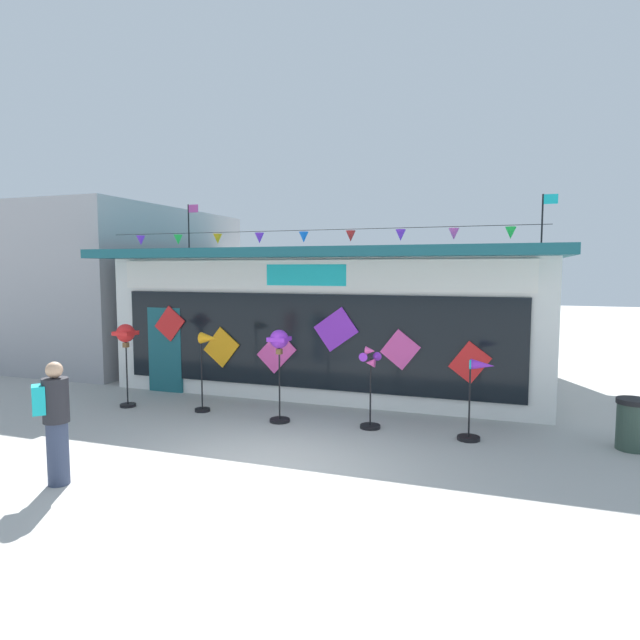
{
  "coord_description": "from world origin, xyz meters",
  "views": [
    {
      "loc": [
        3.34,
        -6.93,
        2.91
      ],
      "look_at": [
        -0.16,
        2.96,
        1.93
      ],
      "focal_mm": 30.7,
      "sensor_mm": 36.0,
      "label": 1
    }
  ],
  "objects_px": {
    "wind_spinner_right": "(476,394)",
    "person_mid_plaza": "(55,420)",
    "wind_spinner_left": "(207,355)",
    "trash_bin": "(633,424)",
    "wind_spinner_far_left": "(126,340)",
    "wind_spinner_center_right": "(370,380)",
    "wind_spinner_center_left": "(279,351)",
    "kite_shop_building": "(345,315)"
  },
  "relations": [
    {
      "from": "wind_spinner_right",
      "to": "person_mid_plaza",
      "type": "distance_m",
      "value": 6.48
    },
    {
      "from": "wind_spinner_left",
      "to": "trash_bin",
      "type": "height_order",
      "value": "wind_spinner_left"
    },
    {
      "from": "wind_spinner_far_left",
      "to": "wind_spinner_center_right",
      "type": "xyz_separation_m",
      "value": [
        5.23,
        0.17,
        -0.53
      ]
    },
    {
      "from": "wind_spinner_far_left",
      "to": "wind_spinner_center_left",
      "type": "bearing_deg",
      "value": 0.27
    },
    {
      "from": "wind_spinner_center_left",
      "to": "wind_spinner_right",
      "type": "height_order",
      "value": "wind_spinner_center_left"
    },
    {
      "from": "kite_shop_building",
      "to": "wind_spinner_center_right",
      "type": "height_order",
      "value": "kite_shop_building"
    },
    {
      "from": "kite_shop_building",
      "to": "trash_bin",
      "type": "height_order",
      "value": "kite_shop_building"
    },
    {
      "from": "wind_spinner_left",
      "to": "wind_spinner_center_left",
      "type": "height_order",
      "value": "wind_spinner_center_left"
    },
    {
      "from": "wind_spinner_center_right",
      "to": "wind_spinner_right",
      "type": "height_order",
      "value": "wind_spinner_center_right"
    },
    {
      "from": "kite_shop_building",
      "to": "wind_spinner_far_left",
      "type": "relative_size",
      "value": 5.87
    },
    {
      "from": "wind_spinner_right",
      "to": "kite_shop_building",
      "type": "bearing_deg",
      "value": 130.54
    },
    {
      "from": "person_mid_plaza",
      "to": "wind_spinner_center_left",
      "type": "bearing_deg",
      "value": -69.77
    },
    {
      "from": "kite_shop_building",
      "to": "wind_spinner_center_left",
      "type": "bearing_deg",
      "value": -89.82
    },
    {
      "from": "wind_spinner_right",
      "to": "person_mid_plaza",
      "type": "bearing_deg",
      "value": -143.5
    },
    {
      "from": "wind_spinner_center_right",
      "to": "wind_spinner_right",
      "type": "relative_size",
      "value": 1.09
    },
    {
      "from": "kite_shop_building",
      "to": "person_mid_plaza",
      "type": "xyz_separation_m",
      "value": [
        -1.6,
        -8.07,
        -0.81
      ]
    },
    {
      "from": "wind_spinner_left",
      "to": "wind_spinner_center_right",
      "type": "xyz_separation_m",
      "value": [
        3.4,
        -0.03,
        -0.28
      ]
    },
    {
      "from": "person_mid_plaza",
      "to": "wind_spinner_left",
      "type": "bearing_deg",
      "value": -45.87
    },
    {
      "from": "wind_spinner_right",
      "to": "trash_bin",
      "type": "relative_size",
      "value": 1.67
    },
    {
      "from": "kite_shop_building",
      "to": "wind_spinner_far_left",
      "type": "height_order",
      "value": "kite_shop_building"
    },
    {
      "from": "wind_spinner_left",
      "to": "person_mid_plaza",
      "type": "distance_m",
      "value": 3.98
    },
    {
      "from": "wind_spinner_far_left",
      "to": "wind_spinner_center_right",
      "type": "height_order",
      "value": "wind_spinner_far_left"
    },
    {
      "from": "wind_spinner_far_left",
      "to": "person_mid_plaza",
      "type": "distance_m",
      "value": 4.25
    },
    {
      "from": "wind_spinner_right",
      "to": "person_mid_plaza",
      "type": "relative_size",
      "value": 0.83
    },
    {
      "from": "wind_spinner_far_left",
      "to": "wind_spinner_right",
      "type": "bearing_deg",
      "value": 0.64
    },
    {
      "from": "wind_spinner_left",
      "to": "wind_spinner_center_left",
      "type": "relative_size",
      "value": 0.92
    },
    {
      "from": "wind_spinner_far_left",
      "to": "wind_spinner_center_left",
      "type": "distance_m",
      "value": 3.5
    },
    {
      "from": "kite_shop_building",
      "to": "trash_bin",
      "type": "distance_m",
      "value": 7.26
    },
    {
      "from": "kite_shop_building",
      "to": "trash_bin",
      "type": "xyz_separation_m",
      "value": [
        6.02,
        -3.85,
        -1.27
      ]
    },
    {
      "from": "wind_spinner_far_left",
      "to": "wind_spinner_right",
      "type": "relative_size",
      "value": 1.26
    },
    {
      "from": "kite_shop_building",
      "to": "wind_spinner_right",
      "type": "relative_size",
      "value": 7.39
    },
    {
      "from": "trash_bin",
      "to": "wind_spinner_center_right",
      "type": "bearing_deg",
      "value": -176.3
    },
    {
      "from": "kite_shop_building",
      "to": "person_mid_plaza",
      "type": "relative_size",
      "value": 6.14
    },
    {
      "from": "wind_spinner_left",
      "to": "trash_bin",
      "type": "distance_m",
      "value": 7.72
    },
    {
      "from": "wind_spinner_center_right",
      "to": "wind_spinner_left",
      "type": "bearing_deg",
      "value": 179.55
    },
    {
      "from": "wind_spinner_far_left",
      "to": "wind_spinner_center_left",
      "type": "height_order",
      "value": "wind_spinner_center_left"
    },
    {
      "from": "kite_shop_building",
      "to": "wind_spinner_right",
      "type": "bearing_deg",
      "value": -49.46
    },
    {
      "from": "wind_spinner_far_left",
      "to": "wind_spinner_right",
      "type": "distance_m",
      "value": 7.12
    },
    {
      "from": "wind_spinner_left",
      "to": "wind_spinner_right",
      "type": "relative_size",
      "value": 1.17
    },
    {
      "from": "wind_spinner_center_left",
      "to": "wind_spinner_center_right",
      "type": "relative_size",
      "value": 1.17
    },
    {
      "from": "wind_spinner_far_left",
      "to": "trash_bin",
      "type": "relative_size",
      "value": 2.11
    },
    {
      "from": "kite_shop_building",
      "to": "trash_bin",
      "type": "relative_size",
      "value": 12.37
    }
  ]
}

